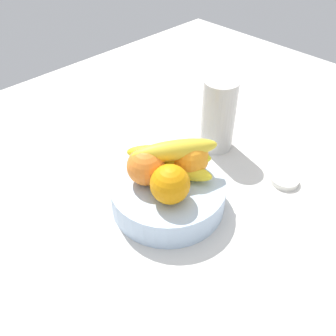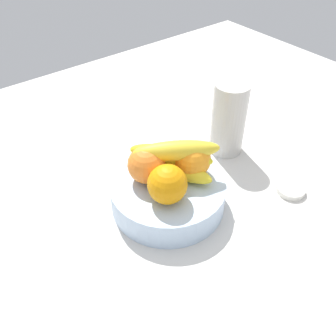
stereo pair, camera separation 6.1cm
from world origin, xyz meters
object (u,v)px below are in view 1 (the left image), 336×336
Objects in this scene: orange_front_left at (170,184)px; jar_lid at (285,180)px; orange_center at (146,166)px; banana_bunch at (171,157)px; fruit_bowl at (168,194)px; orange_front_right at (190,158)px; thermos_tumbler at (218,115)px.

orange_front_left is 1.22× the size of jar_lid.
banana_bunch is (5.12, -1.90, 0.44)cm from orange_center.
orange_front_left is (-2.75, -3.31, 6.76)cm from fruit_bowl.
banana_bunch is (2.59, 1.67, 7.20)cm from fruit_bowl.
orange_front_right is at bearing -38.58° from banana_bunch.
orange_front_left is at bearing -91.90° from orange_center.
orange_center is 1.22× the size of jar_lid.
jar_lid is at bearing -88.34° from thermos_tumbler.
fruit_bowl is 8.02cm from orange_front_left.
orange_front_left is at bearing -159.70° from thermos_tumbler.
orange_center is (0.23, 6.88, 0.00)cm from orange_front_left.
thermos_tumbler is at bearing 5.75° from orange_center.
orange_front_right is at bearing 144.40° from jar_lid.
orange_front_right is 3.80cm from banana_bunch.
banana_bunch is at bearing 143.96° from jar_lid.
jar_lid is (26.04, -10.08, -9.14)cm from orange_front_left.
orange_front_left is 7.32cm from banana_bunch.
fruit_bowl is 3.77× the size of jar_lid.
orange_front_left is 1.00× the size of orange_front_right.
jar_lid is (17.74, -12.70, -9.14)cm from orange_front_right.
orange_front_left is 29.38cm from jar_lid.
orange_center reaches higher than jar_lid.
banana_bunch reaches higher than orange_front_right.
banana_bunch is at bearing 42.96° from orange_front_left.
orange_center is 5.48cm from banana_bunch.
jar_lid is (25.81, -16.96, -9.14)cm from orange_center.
banana_bunch is 0.99× the size of thermos_tumbler.
banana_bunch reaches higher than orange_front_left.
orange_front_left is at bearing -162.44° from orange_front_right.
orange_front_left is 8.70cm from orange_front_right.
fruit_bowl is at bearing 50.23° from orange_front_left.
thermos_tumbler is (20.12, 4.44, -1.30)cm from banana_bunch.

